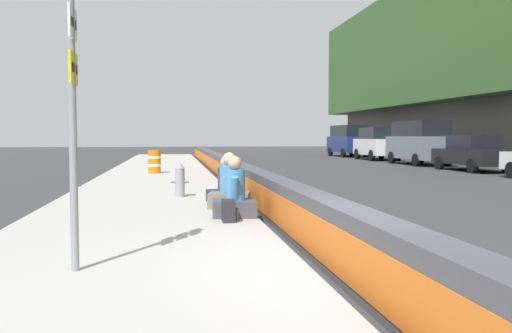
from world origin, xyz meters
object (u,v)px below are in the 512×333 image
Objects in this scene: fire_hydrant at (180,179)px; seated_person_rear at (226,188)px; seated_person_middle at (229,190)px; parked_car_midline at (419,142)px; seated_person_foreground at (235,197)px; parked_car_farther at (348,140)px; route_sign_post at (72,87)px; parked_car_fourth at (472,153)px; construction_barrel at (154,162)px; backpack at (229,211)px; parked_car_far at (377,143)px.

seated_person_rear is at bearing -140.71° from fire_hydrant.
seated_person_middle reaches higher than fire_hydrant.
fire_hydrant is 0.83× the size of seated_person_rear.
parked_car_midline reaches higher than seated_person_rear.
seated_person_foreground is 34.63m from parked_car_farther.
route_sign_post reaches higher than parked_car_fourth.
route_sign_post is 39.05m from parked_car_farther.
seated_person_rear is 0.21× the size of parked_car_midline.
construction_barrel is 0.19× the size of parked_car_midline.
parked_car_farther reaches higher than parked_car_fourth.
seated_person_middle is at bearing -24.27° from route_sign_post.
parked_car_farther is at bearing -37.33° from construction_barrel.
seated_person_middle reaches higher than seated_person_rear.
construction_barrel is at bearing 94.55° from parked_car_fourth.
parked_car_farther reaches higher than seated_person_middle.
route_sign_post is at bearing 170.02° from fire_hydrant.
construction_barrel is (10.13, 1.95, 0.15)m from seated_person_rear.
seated_person_middle is 0.95m from seated_person_rear.
parked_car_farther is (29.80, -13.05, 0.88)m from seated_person_rear.
route_sign_post is 4.78m from seated_person_foreground.
route_sign_post is 0.70× the size of parked_car_farther.
backpack is 0.09× the size of parked_car_fourth.
parked_car_farther is at bearing -0.13° from parked_car_fourth.
route_sign_post is 0.74× the size of parked_car_far.
parked_car_farther is at bearing 0.03° from parked_car_midline.
seated_person_foreground is 2.24m from seated_person_rear.
seated_person_foreground is at bearing 157.77° from parked_car_farther.
seated_person_middle is 2.98× the size of backpack.
parked_car_midline reaches higher than parked_car_far.
seated_person_rear reaches higher than construction_barrel.
parked_car_far is at bearing -28.18° from seated_person_middle.
route_sign_post is 33.20m from parked_car_far.
parked_car_far reaches higher than fire_hydrant.
seated_person_middle is 11.24m from construction_barrel.
parked_car_farther reaches higher than construction_barrel.
fire_hydrant is 31.83m from parked_car_farther.
seated_person_middle is at bearing 156.98° from parked_car_farther.
route_sign_post is 0.70× the size of parked_car_midline.
route_sign_post is at bearing 159.04° from seated_person_rear.
parked_car_fourth is 0.94× the size of parked_car_far.
backpack is at bearing -33.39° from route_sign_post.
backpack is 35.30m from parked_car_farther.
parked_car_fourth reaches higher than seated_person_rear.
seated_person_foreground is at bearing -164.27° from fire_hydrant.
fire_hydrant is at bearing 15.73° from seated_person_foreground.
parked_car_midline is (15.75, -14.10, 0.77)m from fire_hydrant.
parked_car_fourth is at bearing -42.98° from backpack.
seated_person_foreground is 28.74m from parked_car_far.
seated_person_rear is (0.95, -0.02, -0.04)m from seated_person_middle.
route_sign_post is at bearing 138.59° from parked_car_fourth.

